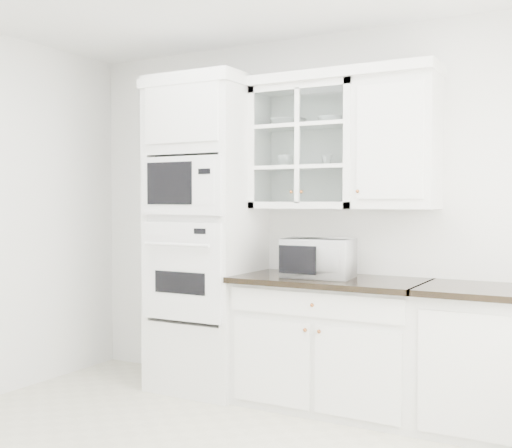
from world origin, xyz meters
The scene contains 12 objects.
room_shell centered at (0.00, 0.43, 1.78)m, with size 4.00×3.50×2.70m.
oven_column centered at (-0.75, 1.42, 1.20)m, with size 0.76×0.68×2.40m.
base_cabinet_run centered at (0.28, 1.45, 0.46)m, with size 1.32×0.67×0.92m.
extra_base_cabinet centered at (1.28, 1.45, 0.46)m, with size 0.72×0.67×0.92m.
upper_cabinet_glass centered at (0.03, 1.58, 1.85)m, with size 0.80×0.33×0.90m.
upper_cabinet_solid centered at (0.71, 1.58, 1.85)m, with size 0.55×0.33×0.90m, color white.
crown_molding centered at (-0.07, 1.56, 2.33)m, with size 2.14×0.38×0.07m, color white.
countertop_microwave centered at (0.21, 1.41, 1.06)m, with size 0.47×0.39×0.28m, color white.
bowl_a centered at (-0.13, 1.60, 2.04)m, with size 0.25×0.25×0.06m, color white.
bowl_b centered at (0.20, 1.60, 2.04)m, with size 0.18×0.18×0.06m, color white.
cup_a centered at (-0.16, 1.60, 1.75)m, with size 0.11×0.11×0.09m, color white.
cup_b centered at (0.19, 1.59, 1.75)m, with size 0.09×0.09×0.08m, color white.
Camera 1 is at (2.00, -2.71, 1.45)m, focal length 45.00 mm.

